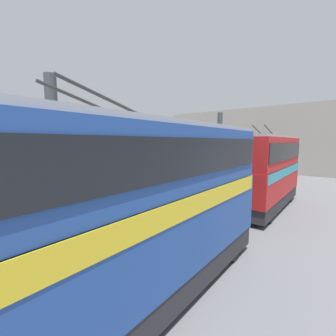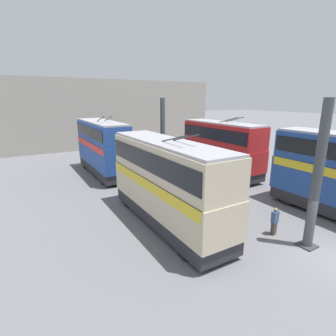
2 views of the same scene
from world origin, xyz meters
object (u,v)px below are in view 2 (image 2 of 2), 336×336
oil_drum (181,194)px  bus_right_mid (167,179)px  person_by_right_row (228,217)px  bus_left_far (221,145)px  bus_right_far (102,145)px  person_aisle_foreground (275,221)px

oil_drum → bus_right_mid: bearing=134.2°
person_by_right_row → oil_drum: size_ratio=1.69×
bus_left_far → bus_right_far: (5.83, 9.79, 0.06)m
oil_drum → bus_left_far: bearing=-61.9°
bus_left_far → bus_right_far: bearing=59.3°
bus_left_far → bus_right_mid: size_ratio=0.91×
bus_right_far → oil_drum: bearing=-163.3°
bus_right_mid → bus_right_far: 12.32m
person_by_right_row → oil_drum: person_by_right_row is taller
person_aisle_foreground → oil_drum: (6.82, 1.56, -0.36)m
bus_left_far → person_by_right_row: size_ratio=5.87×
bus_right_far → person_by_right_row: (-14.72, -2.58, -2.12)m
bus_right_mid → person_by_right_row: bus_right_mid is taller
bus_left_far → person_by_right_row: bearing=141.0°
bus_left_far → oil_drum: bearing=118.1°
bus_left_far → bus_right_mid: 11.75m
bus_right_far → bus_right_mid: bearing=180.0°
bus_left_far → person_by_right_row: bus_left_far is taller
bus_left_far → oil_drum: (-3.71, 6.94, -2.41)m
person_aisle_foreground → oil_drum: person_aisle_foreground is taller
bus_right_mid → bus_left_far: bearing=-56.5°
bus_right_mid → person_aisle_foreground: bearing=-132.4°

